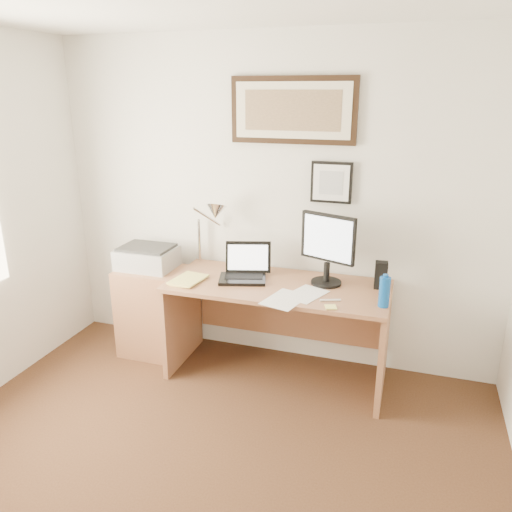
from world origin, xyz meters
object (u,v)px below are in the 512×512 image
at_px(laptop, 245,271).
at_px(printer, 147,257).
at_px(desk, 280,309).
at_px(lcd_monitor, 328,246).
at_px(book, 177,278).
at_px(water_bottle, 384,292).
at_px(side_cabinet, 153,311).

height_order(laptop, printer, laptop).
bearing_deg(desk, laptop, -170.33).
height_order(lcd_monitor, printer, lcd_monitor).
bearing_deg(book, laptop, 19.63).
bearing_deg(printer, desk, 0.21).
bearing_deg(lcd_monitor, water_bottle, -32.97).
height_order(water_bottle, desk, water_bottle).
height_order(side_cabinet, water_bottle, water_bottle).
bearing_deg(lcd_monitor, laptop, -173.53).
relative_size(desk, printer, 3.64).
xyz_separation_m(lcd_monitor, printer, (-1.44, -0.03, -0.22)).
distance_m(book, printer, 0.42).
bearing_deg(desk, printer, -179.79).
xyz_separation_m(book, desk, (0.74, 0.22, -0.25)).
height_order(water_bottle, printer, water_bottle).
bearing_deg(desk, side_cabinet, -178.11).
xyz_separation_m(laptop, lcd_monitor, (0.60, 0.07, 0.23)).
bearing_deg(side_cabinet, laptop, -0.73).
xyz_separation_m(side_cabinet, book, (0.33, -0.18, 0.40)).
height_order(laptop, lcd_monitor, lcd_monitor).
bearing_deg(printer, laptop, -2.82).
relative_size(water_bottle, laptop, 0.51).
relative_size(desk, lcd_monitor, 3.08).
height_order(water_bottle, laptop, laptop).
height_order(book, desk, book).
relative_size(water_bottle, printer, 0.46).
bearing_deg(laptop, lcd_monitor, 6.47).
bearing_deg(side_cabinet, book, -28.77).
bearing_deg(book, side_cabinet, 151.23).
bearing_deg(book, printer, 149.83).
bearing_deg(side_cabinet, desk, 1.89).
bearing_deg(laptop, book, -160.37).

